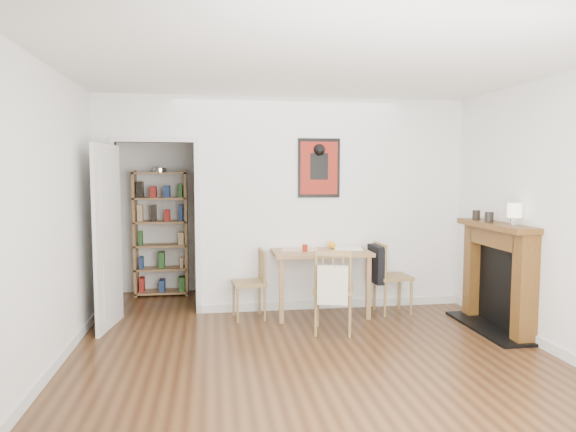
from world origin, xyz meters
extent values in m
plane|color=#53331B|center=(0.00, 0.00, 0.00)|extent=(5.20, 5.20, 0.00)
plane|color=silver|center=(0.00, 2.60, 1.30)|extent=(4.50, 0.00, 4.50)
plane|color=silver|center=(0.00, -2.60, 1.30)|extent=(4.50, 0.00, 4.50)
plane|color=silver|center=(-2.25, 0.00, 1.30)|extent=(0.00, 5.20, 5.20)
plane|color=silver|center=(2.25, 0.00, 1.30)|extent=(0.00, 5.20, 5.20)
plane|color=silver|center=(0.00, 0.00, 2.60)|extent=(5.20, 5.20, 0.00)
cube|color=silver|center=(0.57, 1.40, 1.30)|extent=(3.35, 0.10, 2.60)
cube|color=silver|center=(-2.12, 1.40, 1.30)|extent=(0.25, 0.10, 2.60)
cube|color=silver|center=(-1.55, 1.40, 2.33)|extent=(0.90, 0.10, 0.55)
cube|color=silver|center=(-2.03, 1.40, 1.02)|extent=(0.06, 0.14, 2.05)
cube|color=silver|center=(-1.07, 1.40, 1.02)|extent=(0.06, 0.14, 2.05)
cube|color=silver|center=(0.57, 1.34, 0.05)|extent=(3.35, 0.02, 0.10)
cube|color=silver|center=(-2.24, -0.60, 0.05)|extent=(0.02, 4.00, 0.10)
cube|color=silver|center=(2.24, -0.60, 0.05)|extent=(0.02, 4.00, 0.10)
cube|color=silver|center=(-2.02, 0.93, 1.00)|extent=(0.15, 0.80, 2.00)
cube|color=black|center=(0.40, 1.33, 1.75)|extent=(0.52, 0.02, 0.72)
cube|color=maroon|center=(0.40, 1.32, 1.75)|extent=(0.46, 0.00, 0.64)
cube|color=olive|center=(0.37, 1.10, 0.75)|extent=(1.14, 0.72, 0.04)
cube|color=olive|center=(-0.14, 0.80, 0.37)|extent=(0.05, 0.05, 0.73)
cube|color=olive|center=(0.88, 0.80, 0.37)|extent=(0.05, 0.05, 0.73)
cube|color=olive|center=(-0.14, 1.40, 0.37)|extent=(0.05, 0.05, 0.73)
cube|color=olive|center=(0.88, 1.40, 0.37)|extent=(0.05, 0.05, 0.73)
cube|color=black|center=(1.03, 1.02, 0.60)|extent=(0.12, 0.36, 0.45)
cube|color=#B8B098|center=(0.30, 0.17, 0.57)|extent=(0.32, 0.18, 0.39)
cube|color=olive|center=(-1.94, 2.40, 0.86)|extent=(0.04, 0.29, 1.72)
cube|color=olive|center=(-1.25, 2.40, 0.86)|extent=(0.04, 0.29, 1.72)
cube|color=olive|center=(-1.60, 2.40, 0.04)|extent=(0.73, 0.29, 0.03)
cube|color=olive|center=(-1.60, 2.40, 0.69)|extent=(0.73, 0.29, 0.03)
cube|color=olive|center=(-1.60, 2.40, 1.69)|extent=(0.73, 0.29, 0.03)
cube|color=maroon|center=(-1.60, 2.40, 0.86)|extent=(0.64, 0.24, 0.24)
cube|color=brown|center=(2.15, -0.24, 0.55)|extent=(0.20, 0.16, 1.10)
cube|color=brown|center=(2.15, 0.74, 0.55)|extent=(0.20, 0.16, 1.10)
cube|color=brown|center=(2.12, 0.25, 1.13)|extent=(0.30, 1.21, 0.06)
cube|color=brown|center=(2.15, 0.25, 1.00)|extent=(0.20, 0.85, 0.20)
cube|color=black|center=(2.21, 0.25, 0.45)|extent=(0.08, 0.81, 0.88)
cube|color=black|center=(2.09, 0.25, 0.01)|extent=(0.45, 1.25, 0.03)
cylinder|color=#991D0D|center=(0.18, 1.04, 0.82)|extent=(0.06, 0.06, 0.08)
sphere|color=#FF9F0D|center=(0.53, 1.20, 0.82)|extent=(0.09, 0.09, 0.09)
cube|color=#EFE3C5|center=(0.14, 1.19, 0.78)|extent=(0.47, 0.38, 0.00)
cube|color=white|center=(0.72, 1.13, 0.78)|extent=(0.37, 0.30, 0.02)
cylinder|color=silver|center=(2.13, -0.05, 1.20)|extent=(0.07, 0.07, 0.08)
cylinder|color=white|center=(2.13, -0.05, 1.32)|extent=(0.15, 0.15, 0.15)
cylinder|color=black|center=(2.06, 0.31, 1.22)|extent=(0.09, 0.09, 0.11)
cylinder|color=black|center=(2.08, 0.61, 1.21)|extent=(0.09, 0.09, 0.11)
camera|label=1|loc=(-0.90, -4.82, 1.70)|focal=32.00mm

